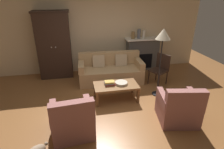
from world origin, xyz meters
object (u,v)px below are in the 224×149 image
at_px(armoire, 54,45).
at_px(book_stack, 110,83).
at_px(fruit_bowl, 121,83).
at_px(mantel_vase_slate, 139,34).
at_px(fireplace, 142,53).
at_px(side_chair_wooden, 160,67).
at_px(armchair_near_left, 73,121).
at_px(armchair_near_right, 178,108).
at_px(mantel_vase_cream, 144,34).
at_px(couch, 111,71).
at_px(floor_lamp, 163,38).
at_px(coffee_table, 116,87).
at_px(mantel_vase_bronze, 133,35).

distance_m(armoire, book_stack, 2.37).
xyz_separation_m(fruit_bowl, mantel_vase_slate, (1.05, 1.89, 0.83)).
bearing_deg(fireplace, side_chair_wooden, -84.43).
relative_size(armchair_near_left, armchair_near_right, 0.98).
xyz_separation_m(mantel_vase_slate, mantel_vase_cream, (0.18, 0.00, -0.02)).
xyz_separation_m(couch, floor_lamp, (1.08, -1.10, 1.22)).
height_order(fireplace, side_chair_wooden, fireplace).
height_order(couch, side_chair_wooden, side_chair_wooden).
height_order(coffee_table, mantel_vase_bronze, mantel_vase_bronze).
bearing_deg(coffee_table, armoire, 130.69).
height_order(armoire, fruit_bowl, armoire).
relative_size(book_stack, mantel_vase_cream, 0.97).
xyz_separation_m(couch, armchair_near_right, (1.03, -2.25, -0.00)).
height_order(coffee_table, fruit_bowl, fruit_bowl).
height_order(fireplace, couch, fireplace).
bearing_deg(mantel_vase_slate, coffee_table, -122.15).
distance_m(fireplace, armchair_near_left, 3.90).
bearing_deg(armchair_near_left, coffee_table, 45.79).
xyz_separation_m(couch, fruit_bowl, (0.07, -1.12, 0.13)).
height_order(fruit_bowl, armchair_near_right, armchair_near_right).
height_order(book_stack, armchair_near_right, armchair_near_right).
relative_size(fireplace, armchair_near_left, 1.43).
bearing_deg(side_chair_wooden, book_stack, -158.87).
relative_size(book_stack, floor_lamp, 0.15).
height_order(fruit_bowl, mantel_vase_bronze, mantel_vase_bronze).
xyz_separation_m(armoire, mantel_vase_bronze, (2.57, 0.06, 0.20)).
xyz_separation_m(armchair_near_right, floor_lamp, (0.05, 1.15, 1.22)).
relative_size(armoire, mantel_vase_slate, 6.66).
distance_m(armoire, mantel_vase_bronze, 2.58).
distance_m(couch, coffee_table, 1.13).
bearing_deg(armoire, mantel_vase_cream, 1.17).
height_order(mantel_vase_slate, armchair_near_left, mantel_vase_slate).
bearing_deg(armoire, couch, -23.11).
bearing_deg(armchair_near_left, armoire, 99.64).
relative_size(book_stack, armchair_near_left, 0.30).
distance_m(mantel_vase_bronze, mantel_vase_cream, 0.38).
distance_m(mantel_vase_cream, armchair_near_right, 3.17).
height_order(couch, armchair_near_right, armchair_near_right).
distance_m(fireplace, floor_lamp, 2.13).
bearing_deg(coffee_table, armchair_near_left, -134.21).
relative_size(fruit_bowl, armchair_near_right, 0.35).
bearing_deg(mantel_vase_bronze, floor_lamp, -85.14).
bearing_deg(mantel_vase_bronze, mantel_vase_slate, 0.00).
bearing_deg(fireplace, fruit_bowl, -122.87).
relative_size(armoire, side_chair_wooden, 2.30).
height_order(armoire, armchair_near_right, armoire).
xyz_separation_m(fruit_bowl, floor_lamp, (1.01, 0.03, 1.09)).
bearing_deg(floor_lamp, armchair_near_right, -92.43).
distance_m(coffee_table, fruit_bowl, 0.16).
relative_size(armoire, couch, 1.06).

